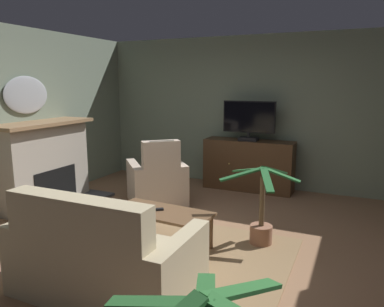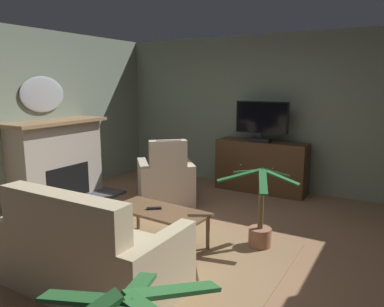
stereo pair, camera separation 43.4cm
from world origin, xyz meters
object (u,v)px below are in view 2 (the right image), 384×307
(armchair_by_fireplace, at_px, (166,182))
(sofa_floral, at_px, (90,256))
(fireplace, at_px, (58,162))
(tv_cabinet, at_px, (261,168))
(coffee_table, at_px, (160,214))
(cat, at_px, (121,210))
(television, at_px, (262,120))
(potted_plant_tall_palm_by_window, at_px, (260,223))
(wall_mirror_oval, at_px, (43,94))
(tv_remote, at_px, (154,208))

(armchair_by_fireplace, bearing_deg, sofa_floral, -71.21)
(fireplace, relative_size, tv_cabinet, 1.07)
(coffee_table, relative_size, armchair_by_fireplace, 1.00)
(sofa_floral, bearing_deg, cat, 122.87)
(tv_cabinet, xyz_separation_m, armchair_by_fireplace, (-1.05, -1.35, -0.08))
(television, distance_m, cat, 2.72)
(fireplace, xyz_separation_m, sofa_floral, (2.35, -1.65, -0.29))
(coffee_table, distance_m, armchair_by_fireplace, 1.53)
(fireplace, relative_size, potted_plant_tall_palm_by_window, 1.73)
(fireplace, bearing_deg, cat, -5.42)
(coffee_table, bearing_deg, potted_plant_tall_palm_by_window, 27.80)
(wall_mirror_oval, xyz_separation_m, potted_plant_tall_palm_by_window, (3.60, -0.04, -1.38))
(fireplace, distance_m, coffee_table, 2.43)
(television, distance_m, potted_plant_tall_palm_by_window, 2.39)
(coffee_table, height_order, sofa_floral, sofa_floral)
(wall_mirror_oval, bearing_deg, potted_plant_tall_palm_by_window, -0.66)
(television, distance_m, coffee_table, 2.74)
(wall_mirror_oval, height_order, cat, wall_mirror_oval)
(tv_cabinet, bearing_deg, tv_remote, -96.76)
(wall_mirror_oval, distance_m, tv_remote, 2.87)
(fireplace, relative_size, sofa_floral, 1.03)
(tv_cabinet, relative_size, tv_remote, 9.04)
(tv_cabinet, relative_size, television, 1.72)
(television, xyz_separation_m, potted_plant_tall_palm_by_window, (0.76, -2.06, -0.95))
(television, relative_size, potted_plant_tall_palm_by_window, 0.94)
(wall_mirror_oval, distance_m, potted_plant_tall_palm_by_window, 3.86)
(sofa_floral, relative_size, armchair_by_fireplace, 1.37)
(tv_cabinet, distance_m, television, 0.82)
(fireplace, xyz_separation_m, wall_mirror_oval, (-0.25, 0.00, 1.05))
(tv_cabinet, height_order, potted_plant_tall_palm_by_window, potted_plant_tall_palm_by_window)
(wall_mirror_oval, height_order, tv_cabinet, wall_mirror_oval)
(cat, bearing_deg, television, 60.34)
(armchair_by_fireplace, bearing_deg, tv_cabinet, 52.06)
(tv_cabinet, xyz_separation_m, coffee_table, (-0.25, -2.65, -0.04))
(potted_plant_tall_palm_by_window, bearing_deg, sofa_floral, -121.89)
(potted_plant_tall_palm_by_window, bearing_deg, wall_mirror_oval, 179.34)
(television, bearing_deg, fireplace, -142.09)
(wall_mirror_oval, relative_size, sofa_floral, 0.50)
(fireplace, xyz_separation_m, potted_plant_tall_palm_by_window, (3.36, -0.04, -0.33))
(potted_plant_tall_palm_by_window, bearing_deg, tv_cabinet, 109.74)
(fireplace, height_order, tv_cabinet, fireplace)
(fireplace, xyz_separation_m, coffee_table, (2.35, -0.57, -0.24))
(cat, bearing_deg, fireplace, 174.58)
(fireplace, distance_m, tv_remote, 2.36)
(television, xyz_separation_m, cat, (-1.23, -2.15, -1.12))
(fireplace, relative_size, coffee_table, 1.41)
(armchair_by_fireplace, xyz_separation_m, cat, (-0.17, -0.86, -0.22))
(wall_mirror_oval, bearing_deg, coffee_table, -12.44)
(tv_cabinet, bearing_deg, sofa_floral, -93.72)
(cat, bearing_deg, potted_plant_tall_palm_by_window, 2.55)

